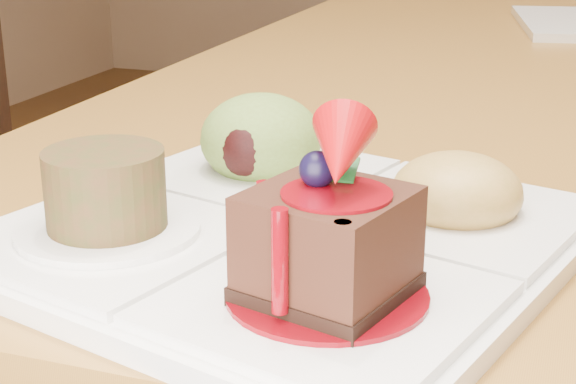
% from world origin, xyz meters
% --- Properties ---
extents(chair_left, '(0.48, 0.48, 0.83)m').
position_xyz_m(chair_left, '(-0.85, -0.09, 0.47)').
color(chair_left, black).
rests_on(chair_left, ground).
extents(sampler_plate, '(0.35, 0.35, 0.11)m').
position_xyz_m(sampler_plate, '(-0.20, -0.74, 0.77)').
color(sampler_plate, white).
rests_on(sampler_plate, dining_table).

